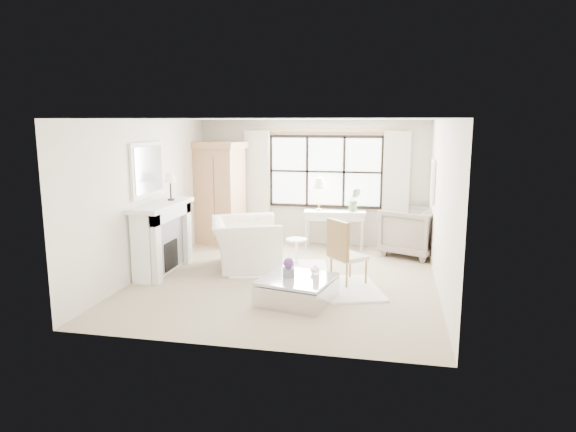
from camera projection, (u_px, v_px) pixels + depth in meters
name	position (u px, v px, depth m)	size (l,w,h in m)	color
floor	(286.00, 280.00, 8.78)	(5.50, 5.50, 0.00)	tan
ceiling	(286.00, 119.00, 8.29)	(5.50, 5.50, 0.00)	silver
wall_back	(312.00, 183.00, 11.18)	(5.00, 5.00, 0.00)	beige
wall_front	(237.00, 238.00, 5.88)	(5.00, 5.00, 0.00)	silver
wall_left	(147.00, 197.00, 9.03)	(5.50, 5.50, 0.00)	white
wall_right	(442.00, 207.00, 8.04)	(5.50, 5.50, 0.00)	white
window_pane	(325.00, 172.00, 11.06)	(2.40, 0.02, 1.50)	white
window_frame	(325.00, 172.00, 11.05)	(2.50, 0.04, 1.50)	black
curtain_rod	(326.00, 131.00, 10.84)	(0.04, 0.04, 3.30)	gold
curtain_left	(257.00, 187.00, 11.34)	(0.55, 0.10, 2.47)	silver
curtain_right	(396.00, 191.00, 10.75)	(0.55, 0.10, 2.47)	beige
fireplace	(161.00, 237.00, 9.11)	(0.58, 1.66, 1.26)	white
mirror_frame	(147.00, 170.00, 8.93)	(0.05, 1.15, 0.95)	white
mirror_glass	(149.00, 170.00, 8.93)	(0.02, 1.00, 0.80)	#B4B8C0
art_frame	(433.00, 182.00, 9.64)	(0.04, 0.62, 0.82)	white
art_canvas	(432.00, 182.00, 9.65)	(0.01, 0.52, 0.72)	beige
mantel_lamp	(170.00, 179.00, 9.20)	(0.22, 0.22, 0.51)	black
armoire	(219.00, 193.00, 11.18)	(1.26, 0.97, 2.24)	tan
console_table	(335.00, 229.00, 10.95)	(1.34, 0.58, 0.80)	silver
console_lamp	(319.00, 184.00, 10.86)	(0.28, 0.28, 0.69)	gold
orchid_plant	(354.00, 200.00, 10.77)	(0.27, 0.22, 0.50)	#5E7850
side_table	(297.00, 248.00, 9.62)	(0.40, 0.40, 0.51)	silver
rug_left	(280.00, 269.00, 9.36)	(1.72, 1.21, 0.03)	white
rug_right	(323.00, 289.00, 8.21)	(1.79, 1.34, 0.03)	white
club_armchair	(246.00, 244.00, 9.44)	(1.39, 1.21, 0.90)	white
wingback_chair	(411.00, 231.00, 10.32)	(1.04, 1.07, 0.97)	gray
french_chair	(347.00, 266.00, 8.48)	(0.68, 0.68, 1.08)	olive
coffee_table	(297.00, 290.00, 7.66)	(1.19, 1.19, 0.38)	silver
planter_box	(289.00, 272.00, 7.65)	(0.17, 0.17, 0.13)	slate
planter_flowers	(289.00, 263.00, 7.62)	(0.16, 0.16, 0.16)	#60317B
pillar_candle	(316.00, 278.00, 7.41)	(0.09, 0.09, 0.12)	white
coffee_vase	(315.00, 269.00, 7.80)	(0.14, 0.14, 0.15)	white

